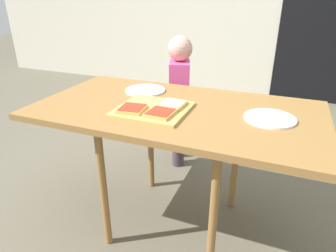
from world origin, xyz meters
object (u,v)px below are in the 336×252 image
Objects in this scene: pizza_slice_near_left at (132,109)px; pizza_slice_near_right at (160,113)px; cutting_board at (153,109)px; child_left at (179,94)px; plate_white_left at (145,90)px; pizza_slice_far_right at (173,104)px; dining_table at (176,118)px; plate_white_right at (270,118)px.

pizza_slice_near_right is at bearing 0.11° from pizza_slice_near_left.
pizza_slice_near_left reaches higher than cutting_board.
pizza_slice_near_right is 0.13× the size of child_left.
child_left is at bearing 86.67° from plate_white_left.
pizza_slice_near_left is 0.20m from pizza_slice_far_right.
dining_table is 6.13× the size of plate_white_left.
cutting_board is 0.34× the size of child_left.
cutting_board is (-0.09, -0.08, 0.06)m from dining_table.
pizza_slice_near_right is 0.57× the size of plate_white_left.
plate_white_left is 0.71m from plate_white_right.
pizza_slice_near_right is 0.87m from child_left.
pizza_slice_near_right is at bearing -160.72° from plate_white_right.
plate_white_left is (-0.23, 0.33, -0.02)m from pizza_slice_near_right.
cutting_board is 0.10m from pizza_slice_near_left.
pizza_slice_near_left is at bearing -137.93° from dining_table.
pizza_slice_far_right is (-0.01, -0.02, 0.08)m from dining_table.
plate_white_right is at bearing 19.28° from pizza_slice_near_right.
plate_white_left is at bearing 125.62° from pizza_slice_near_right.
child_left is (-0.14, 0.76, -0.17)m from cutting_board.
plate_white_left is at bearing 166.58° from plate_white_right.
plate_white_right is at bearing 10.36° from cutting_board.
plate_white_left reaches higher than dining_table.
pizza_slice_near_right is (-0.02, -0.15, 0.08)m from dining_table.
plate_white_left is 0.53m from child_left.
pizza_slice_near_right is at bearing -98.23° from dining_table.
pizza_slice_far_right is at bearing 85.32° from pizza_slice_near_right.
pizza_slice_near_left is at bearing -140.50° from pizza_slice_far_right.
pizza_slice_far_right is at bearing 38.63° from cutting_board.
child_left is (-0.20, 0.83, -0.19)m from pizza_slice_near_right.
cutting_board is at bearing 40.35° from pizza_slice_near_left.
cutting_board is 0.09m from pizza_slice_near_right.
dining_table is at bearing 81.77° from pizza_slice_near_right.
plate_white_right is 0.23× the size of child_left.
pizza_slice_near_left reaches higher than plate_white_right.
cutting_board is at bearing -136.52° from dining_table.
pizza_slice_near_right is 0.40m from plate_white_left.
cutting_board is 1.45× the size of plate_white_right.
cutting_board reaches higher than plate_white_left.
child_left reaches higher than dining_table.
child_left reaches higher than pizza_slice_near_left.
child_left is at bearing 103.93° from pizza_slice_near_right.
pizza_slice_near_right is at bearing -54.38° from plate_white_left.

